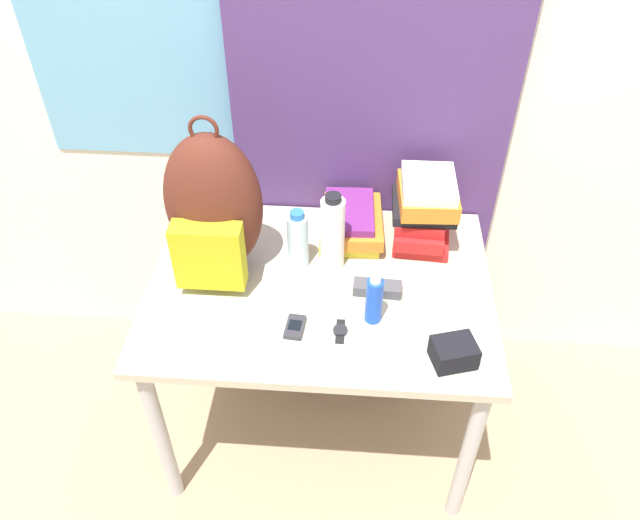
{
  "coord_description": "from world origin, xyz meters",
  "views": [
    {
      "loc": [
        0.1,
        -1.03,
        2.09
      ],
      "look_at": [
        0.0,
        0.4,
        0.83
      ],
      "focal_mm": 35.0,
      "sensor_mm": 36.0,
      "label": 1
    }
  ],
  "objects_px": {
    "sunglasses_case": "(377,288)",
    "wristwatch": "(340,331)",
    "sports_bottle": "(333,233)",
    "camera_pouch": "(454,353)",
    "book_stack_left": "(351,222)",
    "cell_phone": "(295,327)",
    "book_stack_center": "(423,210)",
    "water_bottle": "(298,240)",
    "sunscreen_bottle": "(374,299)",
    "backpack": "(213,209)"
  },
  "relations": [
    {
      "from": "book_stack_left",
      "to": "sports_bottle",
      "type": "relative_size",
      "value": 1.03
    },
    {
      "from": "water_bottle",
      "to": "sports_bottle",
      "type": "xyz_separation_m",
      "value": [
        0.11,
        0.0,
        0.03
      ]
    },
    {
      "from": "camera_pouch",
      "to": "sunglasses_case",
      "type": "bearing_deg",
      "value": 129.24
    },
    {
      "from": "book_stack_center",
      "to": "cell_phone",
      "type": "height_order",
      "value": "book_stack_center"
    },
    {
      "from": "book_stack_center",
      "to": "sunglasses_case",
      "type": "height_order",
      "value": "book_stack_center"
    },
    {
      "from": "water_bottle",
      "to": "sunscreen_bottle",
      "type": "xyz_separation_m",
      "value": [
        0.25,
        -0.23,
        -0.02
      ]
    },
    {
      "from": "backpack",
      "to": "sunglasses_case",
      "type": "height_order",
      "value": "backpack"
    },
    {
      "from": "camera_pouch",
      "to": "wristwatch",
      "type": "xyz_separation_m",
      "value": [
        -0.32,
        0.09,
        -0.03
      ]
    },
    {
      "from": "sports_bottle",
      "to": "sunglasses_case",
      "type": "bearing_deg",
      "value": -39.35
    },
    {
      "from": "sports_bottle",
      "to": "cell_phone",
      "type": "distance_m",
      "value": 0.33
    },
    {
      "from": "wristwatch",
      "to": "camera_pouch",
      "type": "bearing_deg",
      "value": -14.98
    },
    {
      "from": "cell_phone",
      "to": "wristwatch",
      "type": "bearing_deg",
      "value": -0.86
    },
    {
      "from": "book_stack_left",
      "to": "camera_pouch",
      "type": "distance_m",
      "value": 0.62
    },
    {
      "from": "cell_phone",
      "to": "camera_pouch",
      "type": "distance_m",
      "value": 0.46
    },
    {
      "from": "book_stack_center",
      "to": "wristwatch",
      "type": "bearing_deg",
      "value": -119.25
    },
    {
      "from": "water_bottle",
      "to": "wristwatch",
      "type": "distance_m",
      "value": 0.34
    },
    {
      "from": "book_stack_left",
      "to": "sunscreen_bottle",
      "type": "xyz_separation_m",
      "value": [
        0.08,
        -0.4,
        0.03
      ]
    },
    {
      "from": "water_bottle",
      "to": "wristwatch",
      "type": "bearing_deg",
      "value": -62.39
    },
    {
      "from": "book_stack_center",
      "to": "sunglasses_case",
      "type": "xyz_separation_m",
      "value": [
        -0.14,
        -0.28,
        -0.1
      ]
    },
    {
      "from": "sports_bottle",
      "to": "sunglasses_case",
      "type": "distance_m",
      "value": 0.22
    },
    {
      "from": "water_bottle",
      "to": "camera_pouch",
      "type": "xyz_separation_m",
      "value": [
        0.47,
        -0.38,
        -0.06
      ]
    },
    {
      "from": "camera_pouch",
      "to": "wristwatch",
      "type": "distance_m",
      "value": 0.33
    },
    {
      "from": "sunscreen_bottle",
      "to": "sunglasses_case",
      "type": "height_order",
      "value": "sunscreen_bottle"
    },
    {
      "from": "sunglasses_case",
      "to": "wristwatch",
      "type": "height_order",
      "value": "sunglasses_case"
    },
    {
      "from": "water_bottle",
      "to": "sports_bottle",
      "type": "bearing_deg",
      "value": 2.33
    },
    {
      "from": "wristwatch",
      "to": "book_stack_center",
      "type": "bearing_deg",
      "value": 60.75
    },
    {
      "from": "camera_pouch",
      "to": "cell_phone",
      "type": "bearing_deg",
      "value": 169.08
    },
    {
      "from": "sports_bottle",
      "to": "camera_pouch",
      "type": "distance_m",
      "value": 0.53
    },
    {
      "from": "sunglasses_case",
      "to": "camera_pouch",
      "type": "xyz_separation_m",
      "value": [
        0.21,
        -0.26,
        0.02
      ]
    },
    {
      "from": "book_stack_center",
      "to": "camera_pouch",
      "type": "xyz_separation_m",
      "value": [
        0.07,
        -0.53,
        -0.09
      ]
    },
    {
      "from": "sports_bottle",
      "to": "wristwatch",
      "type": "distance_m",
      "value": 0.32
    },
    {
      "from": "sports_bottle",
      "to": "sunscreen_bottle",
      "type": "distance_m",
      "value": 0.28
    },
    {
      "from": "backpack",
      "to": "book_stack_center",
      "type": "distance_m",
      "value": 0.69
    },
    {
      "from": "cell_phone",
      "to": "book_stack_center",
      "type": "bearing_deg",
      "value": 49.27
    },
    {
      "from": "sports_bottle",
      "to": "camera_pouch",
      "type": "height_order",
      "value": "sports_bottle"
    },
    {
      "from": "water_bottle",
      "to": "wristwatch",
      "type": "height_order",
      "value": "water_bottle"
    },
    {
      "from": "book_stack_center",
      "to": "cell_phone",
      "type": "xyz_separation_m",
      "value": [
        -0.39,
        -0.45,
        -0.11
      ]
    },
    {
      "from": "book_stack_left",
      "to": "book_stack_center",
      "type": "bearing_deg",
      "value": -1.54
    },
    {
      "from": "camera_pouch",
      "to": "book_stack_center",
      "type": "bearing_deg",
      "value": 97.07
    },
    {
      "from": "sunscreen_bottle",
      "to": "cell_phone",
      "type": "bearing_deg",
      "value": -165.81
    },
    {
      "from": "sports_bottle",
      "to": "sunglasses_case",
      "type": "xyz_separation_m",
      "value": [
        0.15,
        -0.12,
        -0.11
      ]
    },
    {
      "from": "sunscreen_bottle",
      "to": "camera_pouch",
      "type": "relative_size",
      "value": 1.27
    },
    {
      "from": "sports_bottle",
      "to": "water_bottle",
      "type": "bearing_deg",
      "value": -177.67
    },
    {
      "from": "book_stack_left",
      "to": "cell_phone",
      "type": "height_order",
      "value": "book_stack_left"
    },
    {
      "from": "book_stack_left",
      "to": "camera_pouch",
      "type": "height_order",
      "value": "book_stack_left"
    },
    {
      "from": "water_bottle",
      "to": "sunscreen_bottle",
      "type": "relative_size",
      "value": 1.21
    },
    {
      "from": "book_stack_center",
      "to": "water_bottle",
      "type": "relative_size",
      "value": 1.32
    },
    {
      "from": "water_bottle",
      "to": "book_stack_center",
      "type": "bearing_deg",
      "value": 21.48
    },
    {
      "from": "sports_bottle",
      "to": "wristwatch",
      "type": "relative_size",
      "value": 2.96
    },
    {
      "from": "book_stack_center",
      "to": "book_stack_left",
      "type": "bearing_deg",
      "value": 178.46
    }
  ]
}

